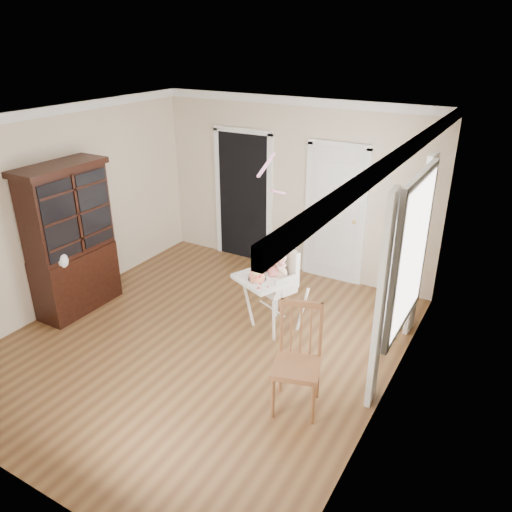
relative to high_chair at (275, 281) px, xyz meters
The scene contains 16 objects.
floor 1.19m from the high_chair, 129.70° to the right, with size 5.00×5.00×0.00m, color brown.
ceiling 2.24m from the high_chair, 129.70° to the right, with size 5.00×5.00×0.00m, color white.
wall_back 1.97m from the high_chair, 109.57° to the left, with size 4.50×4.50×0.00m, color beige.
wall_left 3.04m from the high_chair, 165.38° to the right, with size 5.00×5.00×0.00m, color beige.
wall_right 1.91m from the high_chair, 24.73° to the right, with size 5.00×5.00×0.00m, color beige.
crown_molding 2.18m from the high_chair, 129.70° to the right, with size 4.50×5.00×0.12m, color white, non-canonical shape.
doorway 2.35m from the high_chair, 131.28° to the left, with size 1.06×0.05×2.22m.
closet_door 1.76m from the high_chair, 87.40° to the left, with size 0.96×0.09×2.13m.
window_right 1.67m from the high_chair, ahead, with size 0.13×1.84×2.30m.
high_chair is the anchor object (origin of this frame).
baby 0.18m from the high_chair, 63.79° to the left, with size 0.31×0.32×0.52m.
cake 0.30m from the high_chair, 118.75° to the right, with size 0.23×0.23×0.11m.
sippy_cup 0.29m from the high_chair, 167.53° to the right, with size 0.07×0.07×0.18m.
china_cabinet 2.78m from the high_chair, 161.18° to the right, with size 0.54×1.21×2.04m.
dining_chair 1.49m from the high_chair, 53.46° to the right, with size 0.58×0.58×1.14m.
streamer 1.70m from the high_chair, 74.66° to the right, with size 0.03×0.50×0.02m, color pink, non-canonical shape.
Camera 1 is at (3.20, -4.20, 3.55)m, focal length 35.00 mm.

